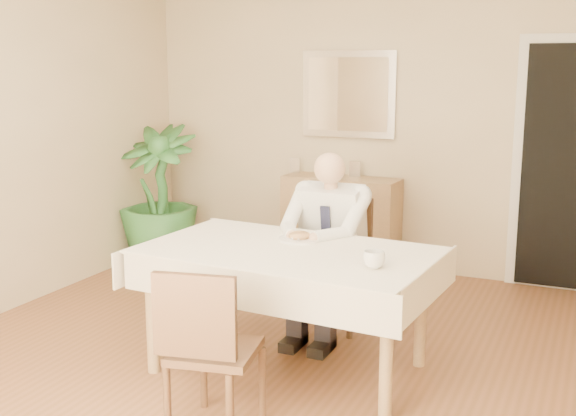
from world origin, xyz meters
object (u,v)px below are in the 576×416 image
at_px(dining_table, 288,263).
at_px(chair_far, 338,254).
at_px(coffee_mug, 374,259).
at_px(seated_man, 324,237).
at_px(sideboard, 341,223).
at_px(chair_near, 207,344).
at_px(potted_palm, 159,195).

relative_size(dining_table, chair_far, 1.99).
bearing_deg(coffee_mug, seated_man, 127.23).
height_order(seated_man, sideboard, seated_man).
bearing_deg(dining_table, coffee_mug, -12.10).
xyz_separation_m(chair_near, coffee_mug, (0.62, 0.72, 0.31)).
height_order(coffee_mug, potted_palm, potted_palm).
height_order(chair_far, coffee_mug, chair_far).
distance_m(chair_near, seated_man, 1.50).
xyz_separation_m(dining_table, potted_palm, (-2.05, 1.70, -0.03)).
height_order(dining_table, chair_far, chair_far).
height_order(chair_near, sideboard, chair_near).
bearing_deg(chair_far, coffee_mug, -57.67).
bearing_deg(seated_man, potted_palm, 151.68).
xyz_separation_m(chair_far, seated_man, (-0.00, -0.29, 0.18)).
bearing_deg(chair_far, potted_palm, 161.72).
height_order(dining_table, coffee_mug, coffee_mug).
height_order(dining_table, sideboard, sideboard).
relative_size(chair_far, chair_near, 1.04).
bearing_deg(seated_man, dining_table, -90.00).
xyz_separation_m(chair_near, potted_palm, (-2.01, 2.59, 0.15)).
height_order(seated_man, potted_palm, potted_palm).
relative_size(chair_near, potted_palm, 0.68).
bearing_deg(coffee_mug, potted_palm, 144.60).
relative_size(seated_man, potted_palm, 0.98).
bearing_deg(dining_table, seated_man, 94.38).
xyz_separation_m(chair_far, sideboard, (-0.45, 1.31, -0.09)).
xyz_separation_m(dining_table, coffee_mug, (0.58, -0.17, 0.13)).
xyz_separation_m(chair_far, potted_palm, (-2.05, 0.82, 0.13)).
relative_size(dining_table, chair_near, 2.06).
relative_size(chair_far, seated_man, 0.72).
bearing_deg(sideboard, dining_table, -75.68).
bearing_deg(potted_palm, seated_man, -28.32).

